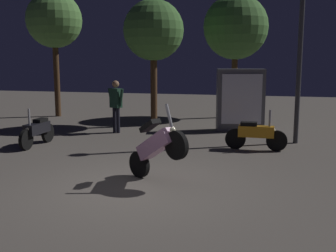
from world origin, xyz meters
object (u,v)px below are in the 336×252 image
object	(u,v)px
motorcycle_orange_parked_left	(256,134)
motorcycle_black_parked_right	(37,131)
motorcycle_pink_foreground	(157,147)
kiosk_billboard	(240,100)
person_rider_beside	(116,102)
streetlamp_near	(301,23)

from	to	relation	value
motorcycle_orange_parked_left	motorcycle_black_parked_right	xyz separation A→B (m)	(-6.06, -0.84, 0.00)
motorcycle_orange_parked_left	motorcycle_black_parked_right	size ratio (longest dim) A/B	1.00
motorcycle_pink_foreground	kiosk_billboard	bearing A→B (deg)	112.42
motorcycle_pink_foreground	person_rider_beside	world-z (taller)	person_rider_beside
motorcycle_orange_parked_left	motorcycle_black_parked_right	distance (m)	6.12
person_rider_beside	kiosk_billboard	xyz separation A→B (m)	(3.99, 1.40, 0.01)
streetlamp_near	motorcycle_orange_parked_left	bearing A→B (deg)	-133.54
motorcycle_orange_parked_left	kiosk_billboard	distance (m)	3.14
motorcycle_orange_parked_left	person_rider_beside	size ratio (longest dim) A/B	0.96
motorcycle_black_parked_right	person_rider_beside	distance (m)	2.94
motorcycle_orange_parked_left	motorcycle_pink_foreground	bearing A→B (deg)	-116.18
motorcycle_orange_parked_left	motorcycle_black_parked_right	world-z (taller)	same
motorcycle_pink_foreground	motorcycle_orange_parked_left	size ratio (longest dim) A/B	0.98
motorcycle_orange_parked_left	person_rider_beside	distance (m)	4.90
motorcycle_black_parked_right	streetlamp_near	size ratio (longest dim) A/B	0.30
motorcycle_pink_foreground	person_rider_beside	size ratio (longest dim) A/B	0.94
motorcycle_black_parked_right	person_rider_beside	world-z (taller)	person_rider_beside
person_rider_beside	motorcycle_orange_parked_left	bearing A→B (deg)	93.23
motorcycle_black_parked_right	person_rider_beside	size ratio (longest dim) A/B	0.96
kiosk_billboard	person_rider_beside	bearing A→B (deg)	6.97
motorcycle_orange_parked_left	streetlamp_near	bearing A→B (deg)	48.41
streetlamp_near	kiosk_billboard	distance (m)	3.46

